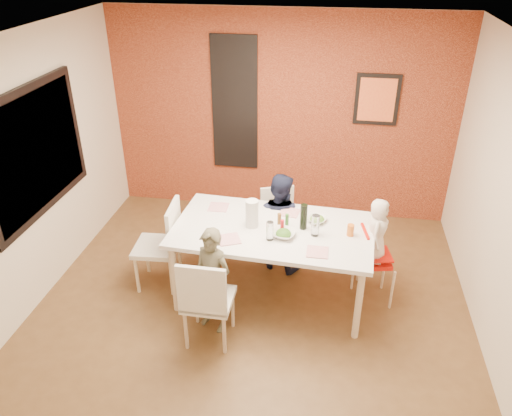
% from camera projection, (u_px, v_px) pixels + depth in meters
% --- Properties ---
extents(ground, '(4.50, 4.50, 0.00)m').
position_uv_depth(ground, '(251.00, 309.00, 5.23)').
color(ground, brown).
rests_on(ground, ground).
extents(ceiling, '(4.50, 4.50, 0.02)m').
position_uv_depth(ceiling, '(250.00, 43.00, 3.92)').
color(ceiling, silver).
rests_on(ceiling, wall_back).
extents(wall_back, '(4.50, 0.02, 2.70)m').
position_uv_depth(wall_back, '(280.00, 117.00, 6.52)').
color(wall_back, beige).
rests_on(wall_back, ground).
extents(wall_front, '(4.50, 0.02, 2.70)m').
position_uv_depth(wall_front, '(177.00, 389.00, 2.63)').
color(wall_front, beige).
rests_on(wall_front, ground).
extents(wall_left, '(0.02, 4.50, 2.70)m').
position_uv_depth(wall_left, '(25.00, 178.00, 4.90)').
color(wall_left, beige).
rests_on(wall_left, ground).
extents(wall_right, '(0.02, 4.50, 2.70)m').
position_uv_depth(wall_right, '(510.00, 215.00, 4.25)').
color(wall_right, beige).
rests_on(wall_right, ground).
extents(brick_accent_wall, '(4.50, 0.02, 2.70)m').
position_uv_depth(brick_accent_wall, '(280.00, 117.00, 6.50)').
color(brick_accent_wall, maroon).
rests_on(brick_accent_wall, ground).
extents(picture_window_frame, '(0.05, 1.70, 1.30)m').
position_uv_depth(picture_window_frame, '(35.00, 151.00, 4.97)').
color(picture_window_frame, black).
rests_on(picture_window_frame, wall_left).
extents(picture_window_pane, '(0.02, 1.55, 1.15)m').
position_uv_depth(picture_window_pane, '(36.00, 151.00, 4.97)').
color(picture_window_pane, black).
rests_on(picture_window_pane, wall_left).
extents(glassblock_strip, '(0.55, 0.03, 1.70)m').
position_uv_depth(glassblock_strip, '(235.00, 104.00, 6.50)').
color(glassblock_strip, silver).
rests_on(glassblock_strip, wall_back).
extents(glassblock_surround, '(0.60, 0.03, 1.76)m').
position_uv_depth(glassblock_surround, '(235.00, 104.00, 6.49)').
color(glassblock_surround, black).
rests_on(glassblock_surround, wall_back).
extents(art_print_frame, '(0.54, 0.03, 0.64)m').
position_uv_depth(art_print_frame, '(377.00, 100.00, 6.16)').
color(art_print_frame, black).
rests_on(art_print_frame, wall_back).
extents(art_print_canvas, '(0.44, 0.01, 0.54)m').
position_uv_depth(art_print_canvas, '(377.00, 100.00, 6.15)').
color(art_print_canvas, orange).
rests_on(art_print_canvas, wall_back).
extents(dining_table, '(2.07, 1.23, 0.84)m').
position_uv_depth(dining_table, '(273.00, 234.00, 5.08)').
color(dining_table, white).
rests_on(dining_table, ground).
extents(chair_near, '(0.45, 0.45, 0.97)m').
position_uv_depth(chair_near, '(206.00, 298.00, 4.54)').
color(chair_near, silver).
rests_on(chair_near, ground).
extents(chair_far, '(0.52, 0.52, 0.86)m').
position_uv_depth(chair_far, '(279.00, 220.00, 5.90)').
color(chair_far, white).
rests_on(chair_far, ground).
extents(chair_left, '(0.49, 0.49, 1.00)m').
position_uv_depth(chair_left, '(164.00, 241.00, 5.35)').
color(chair_left, silver).
rests_on(chair_left, ground).
extents(high_chair, '(0.42, 0.42, 0.86)m').
position_uv_depth(high_chair, '(371.00, 258.00, 5.14)').
color(high_chair, red).
rests_on(high_chair, ground).
extents(child_near, '(0.47, 0.39, 1.11)m').
position_uv_depth(child_near, '(212.00, 281.00, 4.75)').
color(child_near, brown).
rests_on(child_near, ground).
extents(child_far, '(0.69, 0.62, 1.18)m').
position_uv_depth(child_far, '(279.00, 222.00, 5.65)').
color(child_far, '#161A32').
rests_on(child_far, ground).
extents(toddler, '(0.28, 0.37, 0.69)m').
position_uv_depth(toddler, '(377.00, 231.00, 4.98)').
color(toddler, silver).
rests_on(toddler, high_chair).
extents(plate_near_left, '(0.27, 0.27, 0.01)m').
position_uv_depth(plate_near_left, '(229.00, 239.00, 4.85)').
color(plate_near_left, white).
rests_on(plate_near_left, dining_table).
extents(plate_far_mid, '(0.22, 0.22, 0.01)m').
position_uv_depth(plate_far_mid, '(289.00, 212.00, 5.32)').
color(plate_far_mid, white).
rests_on(plate_far_mid, dining_table).
extents(plate_near_right, '(0.20, 0.20, 0.01)m').
position_uv_depth(plate_near_right, '(317.00, 252.00, 4.66)').
color(plate_near_right, white).
rests_on(plate_near_right, dining_table).
extents(plate_far_left, '(0.21, 0.21, 0.01)m').
position_uv_depth(plate_far_left, '(218.00, 207.00, 5.42)').
color(plate_far_left, white).
rests_on(plate_far_left, dining_table).
extents(salad_bowl_a, '(0.28, 0.28, 0.06)m').
position_uv_depth(salad_bowl_a, '(283.00, 234.00, 4.90)').
color(salad_bowl_a, white).
rests_on(salad_bowl_a, dining_table).
extents(salad_bowl_b, '(0.24, 0.24, 0.05)m').
position_uv_depth(salad_bowl_b, '(317.00, 220.00, 5.15)').
color(salad_bowl_b, white).
rests_on(salad_bowl_b, dining_table).
extents(wine_bottle, '(0.07, 0.07, 0.27)m').
position_uv_depth(wine_bottle, '(304.00, 217.00, 4.98)').
color(wine_bottle, black).
rests_on(wine_bottle, dining_table).
extents(wine_glass_a, '(0.07, 0.07, 0.20)m').
position_uv_depth(wine_glass_a, '(270.00, 231.00, 4.81)').
color(wine_glass_a, white).
rests_on(wine_glass_a, dining_table).
extents(wine_glass_b, '(0.08, 0.08, 0.22)m').
position_uv_depth(wine_glass_b, '(315.00, 225.00, 4.88)').
color(wine_glass_b, white).
rests_on(wine_glass_b, dining_table).
extents(paper_towel_roll, '(0.13, 0.13, 0.29)m').
position_uv_depth(paper_towel_roll, '(252.00, 214.00, 5.01)').
color(paper_towel_roll, silver).
rests_on(paper_towel_roll, dining_table).
extents(condiment_red, '(0.04, 0.04, 0.14)m').
position_uv_depth(condiment_red, '(282.00, 227.00, 4.93)').
color(condiment_red, red).
rests_on(condiment_red, dining_table).
extents(condiment_green, '(0.04, 0.04, 0.14)m').
position_uv_depth(condiment_green, '(287.00, 220.00, 5.04)').
color(condiment_green, '#2F6B23').
rests_on(condiment_green, dining_table).
extents(condiment_brown, '(0.04, 0.04, 0.15)m').
position_uv_depth(condiment_brown, '(279.00, 220.00, 5.03)').
color(condiment_brown, brown).
rests_on(condiment_brown, dining_table).
extents(sippy_cup, '(0.07, 0.07, 0.12)m').
position_uv_depth(sippy_cup, '(350.00, 230.00, 4.90)').
color(sippy_cup, '#D06217').
rests_on(sippy_cup, dining_table).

